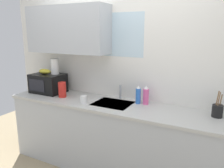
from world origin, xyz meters
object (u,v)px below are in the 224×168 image
Objects in this scene: microwave at (48,83)px; utensil_crock at (217,110)px; cereal_canister at (62,90)px; paper_towel_roll at (55,66)px; banana_bunch at (45,71)px; dish_soap_bottle_pink at (146,96)px; mug_white at (84,99)px; dish_soap_bottle_blue at (138,95)px.

microwave is 2.24m from utensil_crock.
microwave is 0.36m from cereal_canister.
cereal_canister is at bearing -32.01° from paper_towel_roll.
banana_bunch is 0.45m from cereal_canister.
banana_bunch reaches higher than dish_soap_bottle_pink.
microwave is 0.78m from mug_white.
dish_soap_bottle_pink is at bearing 5.12° from microwave.
dish_soap_bottle_blue is at bearing 4.75° from microwave.
paper_towel_roll reaches higher than dish_soap_bottle_pink.
cereal_canister is 0.73× the size of utensil_crock.
dish_soap_bottle_pink reaches higher than mug_white.
paper_towel_roll is (0.15, 0.05, 0.08)m from banana_bunch.
dish_soap_bottle_blue is 0.09m from dish_soap_bottle_pink.
banana_bunch is 0.18m from paper_towel_roll.
mug_white is (0.75, -0.19, -0.09)m from microwave.
microwave is at bearing 163.87° from cereal_canister.
microwave is 2.02× the size of dish_soap_bottle_pink.
mug_white is 1.51m from utensil_crock.
banana_bunch reaches higher than cereal_canister.
cereal_canister is at bearing 167.61° from mug_white.
paper_towel_roll reaches higher than banana_bunch.
mug_white is (-0.60, -0.30, -0.06)m from dish_soap_bottle_blue.
microwave is 2.04× the size of dish_soap_bottle_blue.
dish_soap_bottle_blue is 0.67m from mug_white.
microwave is 0.27m from paper_towel_roll.
utensil_crock is at bearing 9.88° from mug_white.
paper_towel_roll is 1.37m from dish_soap_bottle_pink.
mug_white is at bearing -153.38° from dish_soap_bottle_blue.
cereal_canister is at bearing -14.38° from banana_bunch.
paper_towel_roll is at bearing -179.47° from utensil_crock.
dish_soap_bottle_blue is at bearing 177.37° from utensil_crock.
utensil_crock reaches higher than mug_white.
dish_soap_bottle_pink is (1.44, 0.13, -0.03)m from microwave.
cereal_canister is 0.42m from mug_white.
paper_towel_roll is 0.79× the size of utensil_crock.
mug_white is at bearing -170.12° from utensil_crock.
banana_bunch is 1.51m from dish_soap_bottle_pink.
banana_bunch is (-0.05, 0.00, 0.17)m from microwave.
utensil_crock is (0.89, -0.04, -0.04)m from dish_soap_bottle_blue.
dish_soap_bottle_pink is at bearing 11.67° from cereal_canister.
dish_soap_bottle_blue is 1.10× the size of cereal_canister.
utensil_crock is at bearing 1.74° from banana_bunch.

